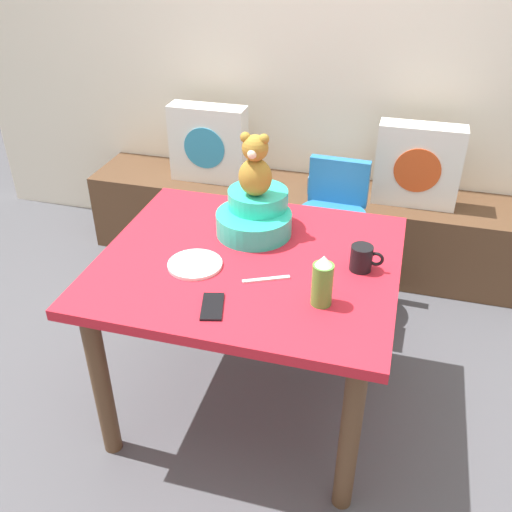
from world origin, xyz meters
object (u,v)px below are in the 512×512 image
infant_seat_teal (255,215)px  cell_phone (212,307)px  dining_table (249,283)px  ketchup_bottle (322,281)px  book_stack (327,183)px  dinner_plate_near (195,264)px  teddy_bear (255,167)px  pillow_floral_left (208,144)px  pillow_floral_right (418,165)px  highchair (332,219)px  coffee_mug (362,258)px

infant_seat_teal → cell_phone: 0.53m
dining_table → ketchup_bottle: bearing=-33.3°
ketchup_bottle → dining_table: bearing=146.7°
book_stack → dinner_plate_near: (-0.28, -1.33, 0.24)m
infant_seat_teal → teddy_bear: bearing=-90.0°
pillow_floral_left → book_stack: bearing=1.7°
dinner_plate_near → dining_table: bearing=29.6°
pillow_floral_right → dinner_plate_near: bearing=-120.0°
cell_phone → dinner_plate_near: bearing=108.6°
ketchup_bottle → cell_phone: size_ratio=1.28×
dinner_plate_near → book_stack: bearing=78.1°
pillow_floral_right → infant_seat_teal: size_ratio=1.33×
book_stack → infant_seat_teal: bearing=-97.7°
pillow_floral_left → teddy_bear: size_ratio=1.76×
pillow_floral_left → highchair: (0.79, -0.42, -0.16)m
dining_table → infant_seat_teal: 0.28m
highchair → book_stack: bearing=102.4°
pillow_floral_right → coffee_mug: (-0.17, -1.17, 0.11)m
dinner_plate_near → cell_phone: 0.26m
ketchup_bottle → coffee_mug: size_ratio=1.54×
infant_seat_teal → teddy_bear: (0.00, -0.00, 0.21)m
book_stack → highchair: (0.10, -0.44, 0.01)m
infant_seat_teal → cell_phone: size_ratio=2.29×
cell_phone → ketchup_bottle: bearing=4.8°
pillow_floral_right → highchair: 0.59m
book_stack → cell_phone: cell_phone is taller
coffee_mug → dinner_plate_near: coffee_mug is taller
book_stack → highchair: 0.45m
ketchup_bottle → dinner_plate_near: (-0.48, 0.10, -0.08)m
teddy_bear → pillow_floral_left: bearing=119.1°
dining_table → highchair: (0.20, 0.79, -0.11)m
ketchup_bottle → coffee_mug: bearing=66.4°
pillow_floral_left → highchair: 0.91m
pillow_floral_right → teddy_bear: (-0.61, -1.00, 0.34)m
teddy_bear → cell_phone: (0.00, -0.53, -0.27)m
dining_table → pillow_floral_left: bearing=116.0°
pillow_floral_right → ketchup_bottle: (-0.27, -1.41, 0.15)m
pillow_floral_right → highchair: size_ratio=0.56×
pillow_floral_left → teddy_bear: teddy_bear is taller
teddy_bear → ketchup_bottle: size_ratio=1.35×
book_stack → ketchup_bottle: size_ratio=1.08×
infant_seat_teal → cell_phone: bearing=-89.9°
dining_table → coffee_mug: 0.44m
book_stack → dining_table: size_ratio=0.18×
book_stack → coffee_mug: size_ratio=1.67×
book_stack → teddy_bear: bearing=-97.7°
book_stack → dinner_plate_near: size_ratio=1.00×
pillow_floral_left → teddy_bear: bearing=-60.9°
infant_seat_teal → teddy_bear: size_ratio=1.32×
teddy_bear → ketchup_bottle: bearing=-50.3°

